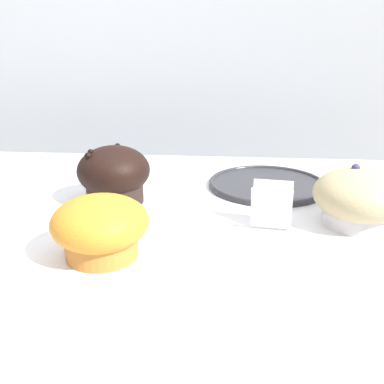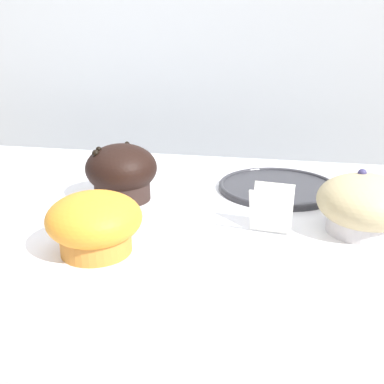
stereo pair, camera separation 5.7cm
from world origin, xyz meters
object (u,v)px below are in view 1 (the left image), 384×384
muffin_front_center (112,175)px  muffin_back_right (100,227)px  muffin_back_left (359,198)px  serving_plate (267,184)px

muffin_front_center → muffin_back_right: (0.03, -0.17, -0.01)m
muffin_front_center → muffin_back_left: muffin_front_center is taller
muffin_back_left → serving_plate: muffin_back_left is taller
muffin_back_left → muffin_back_right: 0.33m
muffin_back_right → serving_plate: (0.20, 0.26, -0.03)m
serving_plate → muffin_back_right: bearing=-128.3°
muffin_back_left → muffin_back_right: bearing=-159.0°
muffin_back_left → muffin_back_right: size_ratio=1.11×
muffin_back_right → serving_plate: muffin_back_right is taller
muffin_front_center → muffin_back_left: bearing=-8.4°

